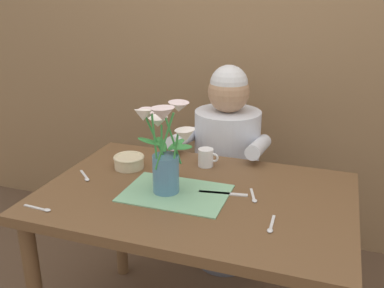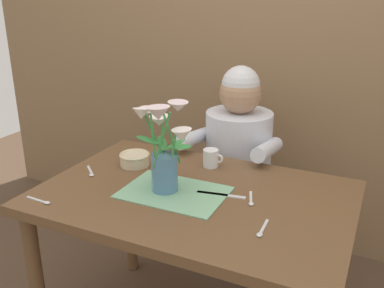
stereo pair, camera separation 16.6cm
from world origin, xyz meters
TOP-DOWN VIEW (x-y plane):
  - wood_panel_backdrop at (0.00, 1.05)m, footprint 4.00×0.10m
  - dining_table at (0.00, 0.00)m, footprint 1.20×0.80m
  - seated_person at (-0.04, 0.62)m, footprint 0.45×0.47m
  - striped_placemat at (-0.07, -0.04)m, footprint 0.40×0.28m
  - flower_vase at (-0.11, -0.04)m, footprint 0.25×0.27m
  - ceramic_bowl at (-0.36, 0.14)m, footprint 0.14×0.14m
  - dinner_knife at (0.10, 0.02)m, footprint 0.19×0.05m
  - ceramic_mug at (-0.04, 0.27)m, footprint 0.09×0.07m
  - spoon_0 at (0.32, -0.16)m, footprint 0.02×0.12m
  - spoon_1 at (0.22, 0.02)m, footprint 0.05×0.12m
  - spoon_2 at (-0.48, -0.31)m, footprint 0.12×0.02m
  - spoon_3 at (-0.48, -0.02)m, footprint 0.10×0.09m

SIDE VIEW (x-z plane):
  - seated_person at x=-0.04m, z-range 0.00..1.13m
  - dining_table at x=0.00m, z-range 0.27..1.01m
  - striped_placemat at x=-0.07m, z-range 0.74..0.74m
  - dinner_knife at x=0.10m, z-range 0.74..0.74m
  - spoon_0 at x=0.32m, z-range 0.74..0.75m
  - spoon_1 at x=0.22m, z-range 0.74..0.75m
  - spoon_2 at x=-0.48m, z-range 0.74..0.75m
  - spoon_3 at x=-0.48m, z-range 0.74..0.75m
  - ceramic_bowl at x=-0.36m, z-range 0.74..0.80m
  - ceramic_mug at x=-0.04m, z-range 0.74..0.82m
  - flower_vase at x=-0.11m, z-range 0.74..1.11m
  - wood_panel_backdrop at x=0.00m, z-range 0.00..2.50m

